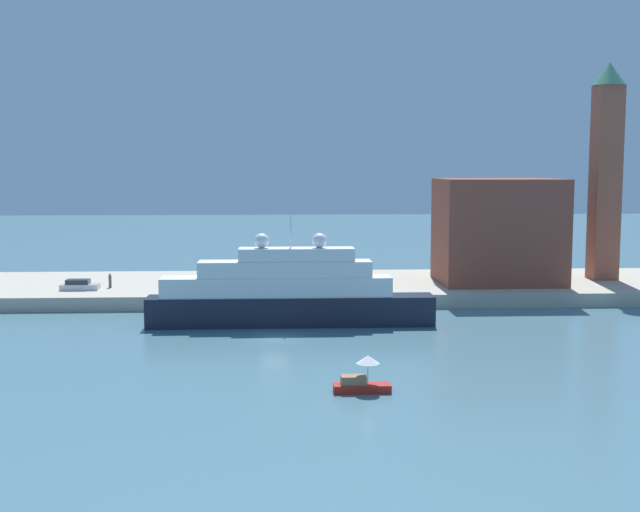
# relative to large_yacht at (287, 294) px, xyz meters

# --- Properties ---
(ground) EXTENTS (400.00, 400.00, 0.00)m
(ground) POSITION_rel_large_yacht_xyz_m (-1.26, -6.96, -3.32)
(ground) COLOR slate
(quay_dock) EXTENTS (110.00, 23.32, 1.65)m
(quay_dock) POSITION_rel_large_yacht_xyz_m (-1.26, 20.70, -2.49)
(quay_dock) COLOR #B7AD99
(quay_dock) RESTS_ON ground
(large_yacht) EXTENTS (29.90, 3.67, 11.62)m
(large_yacht) POSITION_rel_large_yacht_xyz_m (0.00, 0.00, 0.00)
(large_yacht) COLOR black
(large_yacht) RESTS_ON ground
(small_motorboat) EXTENTS (4.24, 1.74, 2.76)m
(small_motorboat) POSITION_rel_large_yacht_xyz_m (5.26, -25.75, -2.30)
(small_motorboat) COLOR #B22319
(small_motorboat) RESTS_ON ground
(harbor_building) EXTENTS (15.18, 11.75, 13.31)m
(harbor_building) POSITION_rel_large_yacht_xyz_m (27.28, 18.77, 4.99)
(harbor_building) COLOR brown
(harbor_building) RESTS_ON quay_dock
(bell_tower) EXTENTS (4.30, 4.30, 28.31)m
(bell_tower) POSITION_rel_large_yacht_xyz_m (42.02, 21.27, 13.35)
(bell_tower) COLOR #93513D
(bell_tower) RESTS_ON quay_dock
(parked_car) EXTENTS (4.54, 1.89, 1.27)m
(parked_car) POSITION_rel_large_yacht_xyz_m (-24.98, 15.10, -1.12)
(parked_car) COLOR silver
(parked_car) RESTS_ON quay_dock
(person_figure) EXTENTS (0.36, 0.36, 1.80)m
(person_figure) POSITION_rel_large_yacht_xyz_m (-21.61, 16.66, -0.83)
(person_figure) COLOR #4C4C4C
(person_figure) RESTS_ON quay_dock
(mooring_bollard) EXTENTS (0.42, 0.42, 0.85)m
(mooring_bollard) POSITION_rel_large_yacht_xyz_m (-0.63, 9.86, -1.24)
(mooring_bollard) COLOR black
(mooring_bollard) RESTS_ON quay_dock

